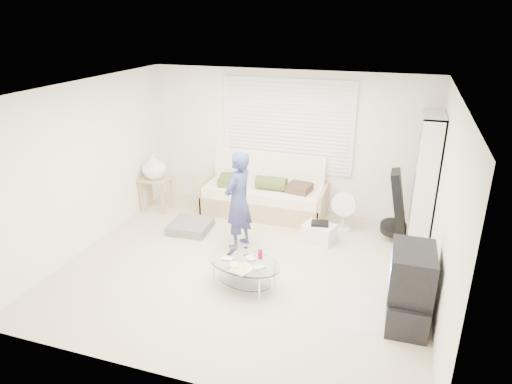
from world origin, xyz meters
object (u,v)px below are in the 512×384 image
(tv_unit, at_px, (410,287))
(futon_sofa, at_px, (264,194))
(bookshelf, at_px, (425,180))
(coffee_table, at_px, (244,267))

(tv_unit, bearing_deg, futon_sofa, 135.72)
(futon_sofa, distance_m, bookshelf, 2.72)
(bookshelf, bearing_deg, coffee_table, -135.07)
(futon_sofa, bearing_deg, tv_unit, -44.28)
(futon_sofa, height_order, tv_unit, futon_sofa)
(coffee_table, bearing_deg, tv_unit, -1.70)
(bookshelf, relative_size, tv_unit, 2.18)
(tv_unit, bearing_deg, bookshelf, 86.78)
(bookshelf, bearing_deg, futon_sofa, 175.22)
(bookshelf, bearing_deg, tv_unit, -93.22)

